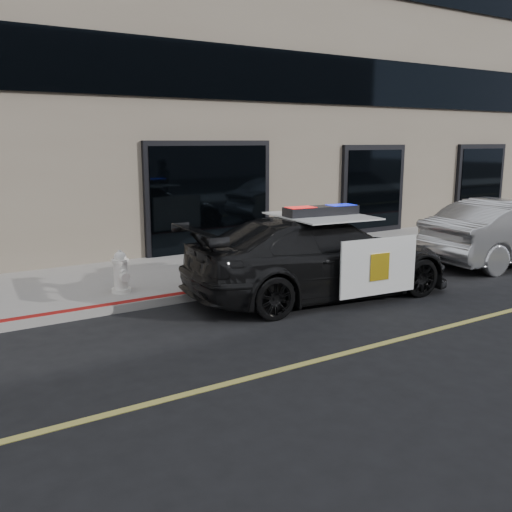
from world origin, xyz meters
TOP-DOWN VIEW (x-y plane):
  - ground at (0.00, 0.00)m, footprint 120.00×120.00m
  - sidewalk_n at (0.00, 5.25)m, footprint 60.00×3.50m
  - building_n at (0.00, 10.50)m, footprint 60.00×7.00m
  - police_car at (-1.03, 2.53)m, footprint 3.09×5.59m
  - fire_hydrant at (-4.28, 4.22)m, footprint 0.36×0.49m

SIDE VIEW (x-z plane):
  - ground at x=0.00m, z-range 0.00..0.00m
  - sidewalk_n at x=0.00m, z-range 0.00..0.15m
  - fire_hydrant at x=-4.28m, z-range 0.13..0.91m
  - police_car at x=-1.03m, z-range -0.09..1.61m
  - building_n at x=0.00m, z-range 0.00..12.00m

